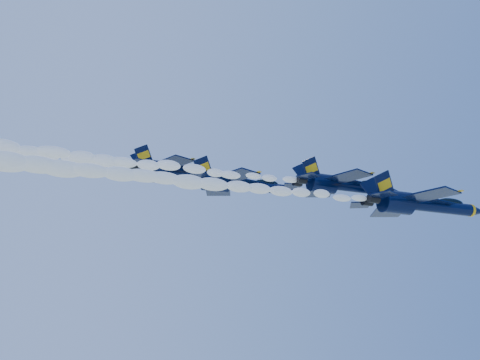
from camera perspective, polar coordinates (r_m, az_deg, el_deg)
name	(u,v)px	position (r m, az deg, el deg)	size (l,w,h in m)	color
jet_lead	(421,204)	(83.19, 16.75, -2.21)	(19.57, 16.05, 7.27)	black
smoke_trail_jet_lead	(150,177)	(67.37, -8.53, 0.28)	(56.31, 2.49, 2.24)	white
jet_second	(344,185)	(86.06, 9.82, -0.49)	(17.53, 14.38, 6.52)	black
smoke_trail_jet_second	(86,157)	(74.50, -14.36, 2.09)	(56.31, 2.23, 2.01)	white
jet_third	(238,184)	(90.23, -0.17, -0.38)	(18.25, 14.97, 6.78)	black
jet_fourth	(177,171)	(95.17, -5.95, 0.88)	(17.62, 14.46, 6.55)	black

